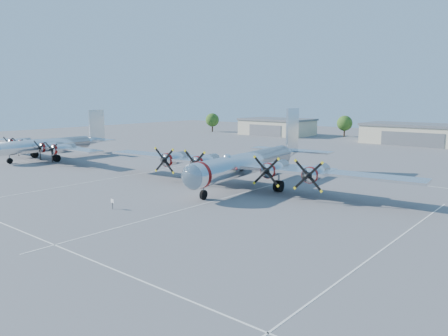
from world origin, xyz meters
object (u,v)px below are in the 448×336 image
Objects in this scene: tree_far_west at (212,120)px; main_bomber_b29 at (250,184)px; info_placard at (112,202)px; hangar_west at (277,127)px; hangar_center at (420,134)px; tree_west at (345,123)px; bomber_west at (53,159)px.

tree_far_west is 0.14× the size of main_bomber_b29.
hangar_west is at bearing 118.75° from info_placard.
hangar_center is (45.00, -0.00, -0.00)m from hangar_west.
tree_west is (20.00, 8.04, 1.51)m from hangar_west.
bomber_west is at bearing 179.64° from main_bomber_b29.
tree_far_west is at bearing 128.53° from main_bomber_b29.
hangar_center is 24.83× the size of info_placard.
tree_far_west is 75.93m from bomber_west.
tree_west is 0.14× the size of main_bomber_b29.
main_bomber_b29 is 21.52m from info_placard.
tree_west is (45.00, 12.00, 0.00)m from tree_far_west.
info_placard is at bearing -93.84° from hangar_center.
hangar_west is 21.61m from tree_west.
tree_west is at bearing 99.46° from main_bomber_b29.
tree_far_west reaches higher than bomber_west.
bomber_west is (-46.56, -4.66, 0.00)m from main_bomber_b29.
hangar_west is 83.75m from main_bomber_b29.
tree_far_west reaches higher than main_bomber_b29.
tree_west is at bearing 21.89° from hangar_west.
hangar_center is 4.31× the size of tree_far_west.
hangar_center is at bearing 57.22° from bomber_west.
hangar_west is at bearing 114.29° from main_bomber_b29.
hangar_center is 70.13m from tree_far_west.
bomber_west is (-4.25, -76.88, -2.71)m from hangar_west.
hangar_west reaches higher than main_bomber_b29.
hangar_center is at bearing -17.82° from tree_west.
hangar_center is 91.35m from bomber_west.
main_bomber_b29 is (-2.69, -72.22, -2.71)m from hangar_center.
main_bomber_b29 is 46.79m from bomber_west.
main_bomber_b29 is (42.31, -72.22, -2.71)m from hangar_west.
tree_far_west reaches higher than info_placard.
tree_west reaches higher than hangar_center.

